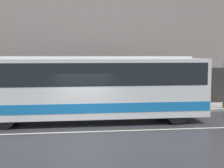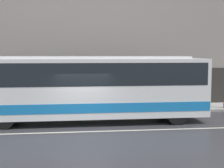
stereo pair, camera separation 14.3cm
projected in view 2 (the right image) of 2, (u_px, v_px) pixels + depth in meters
The scene contains 6 objects.
ground_plane at pixel (84, 132), 13.63m from camera, with size 60.00×60.00×0.00m, color #333338.
sidewalk at pixel (81, 109), 18.85m from camera, with size 60.00×2.57×0.13m.
building_facade at pixel (80, 32), 19.81m from camera, with size 60.00×0.35×9.96m.
lane_stripe at pixel (84, 132), 13.63m from camera, with size 54.00×0.14×0.01m.
transit_bus at pixel (84, 85), 15.47m from camera, with size 12.14×2.54×3.29m.
pedestrian_waiting at pixel (82, 96), 18.55m from camera, with size 0.36×0.36×1.63m.
Camera 2 is at (-0.34, -13.43, 3.35)m, focal length 50.00 mm.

